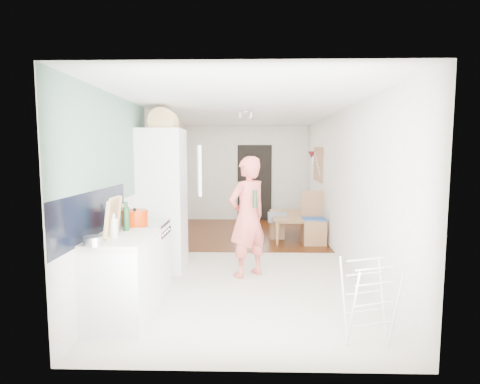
{
  "coord_description": "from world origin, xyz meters",
  "views": [
    {
      "loc": [
        0.05,
        -6.41,
        1.8
      ],
      "look_at": [
        -0.11,
        0.2,
        1.1
      ],
      "focal_mm": 28.0,
      "sensor_mm": 36.0,
      "label": 1
    }
  ],
  "objects_px": {
    "dining_chair": "(314,218)",
    "drying_rack": "(368,302)",
    "stool": "(277,230)",
    "dining_table": "(292,228)",
    "person": "(248,206)"
  },
  "relations": [
    {
      "from": "dining_chair",
      "to": "drying_rack",
      "type": "xyz_separation_m",
      "value": [
        -0.14,
        -3.82,
        -0.13
      ]
    },
    {
      "from": "dining_chair",
      "to": "stool",
      "type": "xyz_separation_m",
      "value": [
        -0.69,
        0.46,
        -0.33
      ]
    },
    {
      "from": "drying_rack",
      "to": "dining_chair",
      "type": "bearing_deg",
      "value": 70.01
    },
    {
      "from": "dining_table",
      "to": "stool",
      "type": "bearing_deg",
      "value": 96.54
    },
    {
      "from": "dining_table",
      "to": "dining_chair",
      "type": "xyz_separation_m",
      "value": [
        0.36,
        -0.5,
        0.3
      ]
    },
    {
      "from": "dining_chair",
      "to": "stool",
      "type": "bearing_deg",
      "value": 144.3
    },
    {
      "from": "person",
      "to": "dining_chair",
      "type": "height_order",
      "value": "person"
    },
    {
      "from": "drying_rack",
      "to": "person",
      "type": "bearing_deg",
      "value": 103.4
    },
    {
      "from": "person",
      "to": "dining_table",
      "type": "height_order",
      "value": "person"
    },
    {
      "from": "dining_table",
      "to": "drying_rack",
      "type": "distance_m",
      "value": 4.33
    },
    {
      "from": "person",
      "to": "stool",
      "type": "bearing_deg",
      "value": -143.17
    },
    {
      "from": "person",
      "to": "stool",
      "type": "relative_size",
      "value": 5.47
    },
    {
      "from": "person",
      "to": "dining_chair",
      "type": "xyz_separation_m",
      "value": [
        1.29,
        1.93,
        -0.51
      ]
    },
    {
      "from": "stool",
      "to": "dining_table",
      "type": "bearing_deg",
      "value": 6.57
    },
    {
      "from": "person",
      "to": "dining_table",
      "type": "relative_size",
      "value": 1.67
    }
  ]
}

